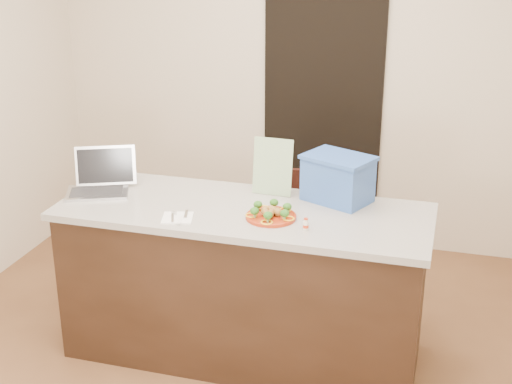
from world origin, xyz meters
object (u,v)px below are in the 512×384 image
(blue_box, at_px, (338,178))
(chair, at_px, (291,225))
(yogurt_bottle, at_px, (306,225))
(plate, at_px, (271,216))
(laptop, at_px, (101,179))
(island, at_px, (244,282))
(napkin, at_px, (178,218))

(blue_box, relative_size, chair, 0.52)
(yogurt_bottle, bearing_deg, chair, 107.05)
(plate, xyz_separation_m, laptop, (-1.06, 0.13, 0.06))
(yogurt_bottle, relative_size, laptop, 0.15)
(island, relative_size, laptop, 4.93)
(island, xyz_separation_m, plate, (0.18, -0.09, 0.47))
(plate, relative_size, yogurt_bottle, 4.22)
(island, distance_m, laptop, 1.03)
(plate, relative_size, napkin, 1.70)
(blue_box, bearing_deg, island, -127.83)
(chair, bearing_deg, yogurt_bottle, -88.03)
(island, bearing_deg, chair, 84.10)
(island, height_order, yogurt_bottle, yogurt_bottle)
(island, distance_m, yogurt_bottle, 0.65)
(yogurt_bottle, distance_m, chair, 1.15)
(napkin, height_order, yogurt_bottle, yogurt_bottle)
(blue_box, bearing_deg, plate, -106.54)
(island, bearing_deg, blue_box, 28.59)
(island, distance_m, napkin, 0.59)
(napkin, height_order, blue_box, blue_box)
(plate, xyz_separation_m, napkin, (-0.48, -0.14, -0.01))
(island, relative_size, chair, 2.41)
(island, bearing_deg, plate, -26.11)
(island, xyz_separation_m, chair, (0.08, 0.82, 0.02))
(laptop, height_order, chair, laptop)
(yogurt_bottle, height_order, laptop, laptop)
(laptop, bearing_deg, napkin, -48.38)
(plate, xyz_separation_m, yogurt_bottle, (0.21, -0.10, 0.02))
(napkin, height_order, laptop, laptop)
(laptop, distance_m, blue_box, 1.37)
(napkin, relative_size, yogurt_bottle, 2.48)
(blue_box, bearing_deg, chair, 148.68)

